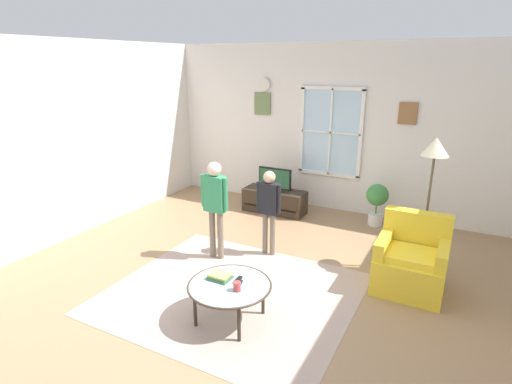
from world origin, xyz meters
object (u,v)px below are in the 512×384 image
at_px(cup, 237,286).
at_px(person_green_shirt, 215,199).
at_px(book_stack, 220,277).
at_px(floor_lamp, 434,161).
at_px(tv_stand, 275,201).
at_px(television, 275,179).
at_px(coffee_table, 230,286).
at_px(remote_near_cup, 238,280).
at_px(armchair, 411,262).
at_px(person_black_shirt, 269,203).
at_px(remote_near_books, 239,284).
at_px(potted_plant_by_window, 377,200).

xyz_separation_m(cup, person_green_shirt, (-1.02, 1.20, 0.38)).
relative_size(book_stack, floor_lamp, 0.13).
bearing_deg(book_stack, tv_stand, 104.86).
distance_m(television, coffee_table, 3.25).
xyz_separation_m(book_stack, remote_near_cup, (0.18, 0.05, -0.02)).
height_order(tv_stand, armchair, armchair).
bearing_deg(remote_near_cup, coffee_table, -109.71).
height_order(person_black_shirt, floor_lamp, floor_lamp).
relative_size(remote_near_books, person_green_shirt, 0.10).
relative_size(person_green_shirt, person_black_shirt, 1.12).
bearing_deg(television, coffee_table, -72.85).
xyz_separation_m(coffee_table, person_green_shirt, (-0.89, 1.13, 0.45)).
relative_size(coffee_table, floor_lamp, 0.50).
bearing_deg(potted_plant_by_window, person_black_shirt, -121.46).
distance_m(coffee_table, book_stack, 0.16).
height_order(armchair, book_stack, armchair).
distance_m(remote_near_books, person_green_shirt, 1.53).
height_order(cup, remote_near_cup, cup).
bearing_deg(television, person_black_shirt, -67.52).
bearing_deg(person_black_shirt, coffee_table, -78.48).
bearing_deg(floor_lamp, person_black_shirt, -164.31).
relative_size(remote_near_books, person_black_shirt, 0.12).
bearing_deg(book_stack, person_green_shirt, 124.63).
xyz_separation_m(television, person_black_shirt, (0.64, -1.55, 0.13)).
relative_size(cup, floor_lamp, 0.05).
bearing_deg(remote_near_books, coffee_table, -159.24).
xyz_separation_m(tv_stand, armchair, (2.49, -1.58, 0.12)).
height_order(television, coffee_table, television).
bearing_deg(person_black_shirt, tv_stand, 112.44).
distance_m(television, cup, 3.35).
xyz_separation_m(tv_stand, remote_near_cup, (0.99, -3.00, 0.22)).
height_order(book_stack, potted_plant_by_window, potted_plant_by_window).
distance_m(armchair, coffee_table, 2.17).
relative_size(tv_stand, remote_near_cup, 7.81).
xyz_separation_m(coffee_table, cup, (0.13, -0.06, 0.07)).
bearing_deg(person_black_shirt, television, 112.48).
height_order(tv_stand, potted_plant_by_window, potted_plant_by_window).
height_order(armchair, remote_near_books, armchair).
relative_size(book_stack, remote_near_books, 1.61).
distance_m(remote_near_books, floor_lamp, 2.74).
height_order(cup, remote_near_books, cup).
relative_size(tv_stand, television, 1.82).
xyz_separation_m(armchair, potted_plant_by_window, (-0.78, 1.79, 0.11)).
bearing_deg(floor_lamp, potted_plant_by_window, 124.46).
bearing_deg(person_black_shirt, floor_lamp, 15.69).
bearing_deg(cup, remote_near_cup, 118.19).
height_order(remote_near_books, floor_lamp, floor_lamp).
bearing_deg(tv_stand, coffee_table, -72.87).
bearing_deg(person_green_shirt, book_stack, -55.37).
bearing_deg(remote_near_books, person_green_shirt, 131.88).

